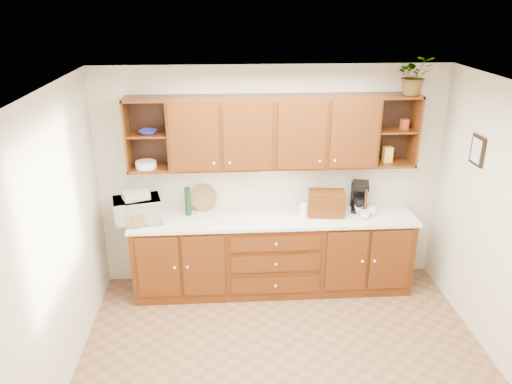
{
  "coord_description": "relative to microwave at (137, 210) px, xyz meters",
  "views": [
    {
      "loc": [
        -0.54,
        -3.72,
        3.3
      ],
      "look_at": [
        -0.22,
        1.15,
        1.36
      ],
      "focal_mm": 35.0,
      "sensor_mm": 36.0,
      "label": 1
    }
  ],
  "objects": [
    {
      "name": "floor",
      "position": [
        1.52,
        -1.4,
        -1.08
      ],
      "size": [
        4.0,
        4.0,
        0.0
      ],
      "primitive_type": "plane",
      "color": "brown",
      "rests_on": "ground"
    },
    {
      "name": "microwave",
      "position": [
        0.0,
        0.0,
        0.0
      ],
      "size": [
        0.57,
        0.45,
        0.28
      ],
      "primitive_type": "imported",
      "rotation": [
        0.0,
        0.0,
        0.23
      ],
      "color": "beige",
      "rests_on": "countertop"
    },
    {
      "name": "towel_stack",
      "position": [
        0.0,
        0.0,
        0.18
      ],
      "size": [
        0.33,
        0.29,
        0.08
      ],
      "primitive_type": "cube",
      "rotation": [
        0.0,
        0.0,
        0.41
      ],
      "color": "#D8DD68",
      "rests_on": "microwave"
    },
    {
      "name": "bread_box",
      "position": [
        2.13,
        0.05,
        0.0
      ],
      "size": [
        0.43,
        0.3,
        0.28
      ],
      "primitive_type": "cube",
      "rotation": [
        0.0,
        0.0,
        -0.12
      ],
      "color": "#3B1C06",
      "rests_on": "countertop"
    },
    {
      "name": "canister_red",
      "position": [
        2.03,
        0.12,
        -0.07
      ],
      "size": [
        0.14,
        0.14,
        0.14
      ],
      "primitive_type": "cylinder",
      "rotation": [
        0.0,
        0.0,
        0.29
      ],
      "color": "#A93118",
      "rests_on": "countertop"
    },
    {
      "name": "potted_plant",
      "position": [
        3.02,
        0.14,
        1.42
      ],
      "size": [
        0.39,
        0.34,
        0.42
      ],
      "primitive_type": "imported",
      "rotation": [
        0.0,
        0.0,
        -0.04
      ],
      "color": "#999999",
      "rests_on": "upper_cabinets"
    },
    {
      "name": "pantry_box_yellow",
      "position": [
        2.82,
        0.18,
        0.53
      ],
      "size": [
        0.11,
        0.09,
        0.18
      ],
      "primitive_type": "cube",
      "rotation": [
        0.0,
        0.0,
        0.1
      ],
      "color": "gold",
      "rests_on": "upper_cabinets"
    },
    {
      "name": "undercabinet_light",
      "position": [
        1.52,
        0.13,
        0.39
      ],
      "size": [
        0.4,
        0.05,
        0.02
      ],
      "primitive_type": "cube",
      "color": "white",
      "rests_on": "upper_cabinets"
    },
    {
      "name": "base_cabinets",
      "position": [
        1.52,
        0.05,
        -0.63
      ],
      "size": [
        3.2,
        0.6,
        0.9
      ],
      "primitive_type": "cube",
      "color": "#3B1C06",
      "rests_on": "floor"
    },
    {
      "name": "mug_tree",
      "position": [
        2.57,
        0.0,
        -0.09
      ],
      "size": [
        0.29,
        0.29,
        0.32
      ],
      "rotation": [
        0.0,
        0.0,
        0.25
      ],
      "color": "#3B1C06",
      "rests_on": "countertop"
    },
    {
      "name": "left_wall",
      "position": [
        -0.48,
        -1.4,
        0.22
      ],
      "size": [
        0.0,
        3.5,
        3.5
      ],
      "primitive_type": "plane",
      "rotation": [
        1.57,
        0.0,
        1.57
      ],
      "color": "beige",
      "rests_on": "floor"
    },
    {
      "name": "plate_stack",
      "position": [
        0.11,
        0.16,
        0.48
      ],
      "size": [
        0.25,
        0.25,
        0.07
      ],
      "primitive_type": "cylinder",
      "rotation": [
        0.0,
        0.0,
        0.09
      ],
      "color": "white",
      "rests_on": "upper_cabinets"
    },
    {
      "name": "pantry_box_red",
      "position": [
        2.98,
        0.18,
        0.88
      ],
      "size": [
        0.09,
        0.08,
        0.11
      ],
      "primitive_type": "cube",
      "rotation": [
        0.0,
        0.0,
        0.17
      ],
      "color": "#A93118",
      "rests_on": "upper_cabinets"
    },
    {
      "name": "wicker_basket",
      "position": [
        -0.0,
        -0.06,
        -0.07
      ],
      "size": [
        0.33,
        0.33,
        0.14
      ],
      "primitive_type": "cylinder",
      "rotation": [
        0.0,
        0.0,
        -0.33
      ],
      "color": "#91633C",
      "rests_on": "countertop"
    },
    {
      "name": "back_wall",
      "position": [
        1.52,
        0.35,
        0.22
      ],
      "size": [
        4.0,
        0.0,
        4.0
      ],
      "primitive_type": "plane",
      "rotation": [
        1.57,
        0.0,
        0.0
      ],
      "color": "beige",
      "rests_on": "floor"
    },
    {
      "name": "ceiling",
      "position": [
        1.52,
        -1.4,
        1.52
      ],
      "size": [
        4.0,
        4.0,
        0.0
      ],
      "primitive_type": "plane",
      "rotation": [
        3.14,
        0.0,
        0.0
      ],
      "color": "white",
      "rests_on": "back_wall"
    },
    {
      "name": "countertop",
      "position": [
        1.52,
        0.04,
        -0.16
      ],
      "size": [
        3.24,
        0.64,
        0.04
      ],
      "primitive_type": "cube",
      "color": "white",
      "rests_on": "base_cabinets"
    },
    {
      "name": "bowl_stack",
      "position": [
        0.17,
        0.15,
        0.84
      ],
      "size": [
        0.23,
        0.23,
        0.05
      ],
      "primitive_type": "imported",
      "rotation": [
        0.0,
        0.0,
        -0.25
      ],
      "color": "navy",
      "rests_on": "upper_cabinets"
    },
    {
      "name": "upper_cabinets",
      "position": [
        1.53,
        0.19,
        0.81
      ],
      "size": [
        3.2,
        0.33,
        0.8
      ],
      "color": "#3B1C06",
      "rests_on": "back_wall"
    },
    {
      "name": "canister_white",
      "position": [
        1.85,
        -0.01,
        -0.06
      ],
      "size": [
        0.1,
        0.1,
        0.16
      ],
      "primitive_type": "cylinder",
      "rotation": [
        0.0,
        0.0,
        0.26
      ],
      "color": "white",
      "rests_on": "countertop"
    },
    {
      "name": "coffee_maker",
      "position": [
        2.54,
        0.17,
        0.03
      ],
      "size": [
        0.24,
        0.28,
        0.34
      ],
      "rotation": [
        0.0,
        0.0,
        -0.25
      ],
      "color": "black",
      "rests_on": "countertop"
    },
    {
      "name": "framed_picture",
      "position": [
        3.5,
        -0.5,
        0.77
      ],
      "size": [
        0.03,
        0.24,
        0.3
      ],
      "primitive_type": "cube",
      "color": "black",
      "rests_on": "right_wall"
    },
    {
      "name": "wine_bottle",
      "position": [
        0.55,
        0.16,
        0.03
      ],
      "size": [
        0.07,
        0.07,
        0.33
      ],
      "primitive_type": "cylinder",
      "rotation": [
        0.0,
        0.0,
        -0.02
      ],
      "color": "black",
      "rests_on": "countertop"
    },
    {
      "name": "woven_tray",
      "position": [
        0.72,
        0.29,
        -0.13
      ],
      "size": [
        0.32,
        0.14,
        0.31
      ],
      "primitive_type": "cylinder",
      "rotation": [
        1.36,
        0.0,
        0.19
      ],
      "color": "#91633C",
      "rests_on": "countertop"
    },
    {
      "name": "canister_yellow",
      "position": [
        2.31,
        0.07,
        -0.08
      ],
      "size": [
        0.1,
        0.1,
        0.12
      ],
      "primitive_type": "cylinder",
      "rotation": [
        0.0,
        0.0,
        -0.14
      ],
      "color": "gold",
      "rests_on": "countertop"
    }
  ]
}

